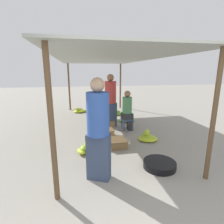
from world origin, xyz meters
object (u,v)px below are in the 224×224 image
Objects in this scene: banana_pile_right_1 at (115,113)px; banana_pile_right_2 at (127,119)px; crate_mid at (106,133)px; shopper_walking_mid at (110,100)px; vendor_seated at (128,110)px; stool at (127,121)px; banana_pile_right_0 at (148,137)px; banana_pile_right_3 at (113,109)px; crate_near at (108,123)px; banana_pile_left_0 at (87,148)px; banana_pile_left_1 at (80,111)px; basin_black at (159,165)px; crate_far at (116,143)px.

banana_pile_right_2 is at bearing -78.40° from banana_pile_right_1.
shopper_walking_mid is at bearing 71.25° from crate_mid.
vendor_seated is 0.72× the size of shopper_walking_mid.
banana_pile_right_0 is (0.32, -0.96, -0.22)m from stool.
banana_pile_right_3 is at bearing 87.78° from vendor_seated.
banana_pile_right_3 is at bearing 94.72° from banana_pile_right_2.
vendor_seated is 3.11× the size of crate_near.
shopper_walking_mid is (0.31, 0.91, 0.82)m from crate_mid.
banana_pile_right_0 is at bearing -25.67° from crate_mid.
banana_pile_left_1 is (-0.08, 4.24, -0.05)m from banana_pile_left_0.
shopper_walking_mid reaches higher than banana_pile_left_1.
banana_pile_right_2 is (0.27, 0.94, -0.22)m from stool.
stool reaches higher than basin_black.
banana_pile_right_3 is 2.30m from crate_near.
crate_near is at bearing 133.16° from stool.
stool is 0.60× the size of banana_pile_left_1.
banana_pile_right_2 is (0.26, 0.94, -0.57)m from vendor_seated.
banana_pile_right_0 reaches higher than banana_pile_left_0.
stool is 1.00m from banana_pile_right_2.
stool is 0.29× the size of vendor_seated.
banana_pile_left_0 is 1.11× the size of crate_mid.
vendor_seated reaches higher than stool.
crate_mid is 1.26m from shopper_walking_mid.
basin_black is 1.02× the size of banana_pile_left_1.
banana_pile_left_1 is 1.09× the size of banana_pile_right_0.
banana_pile_right_1 reaches higher than crate_mid.
crate_far is at bearing -101.70° from banana_pile_right_1.
crate_mid is (-0.75, 1.90, 0.04)m from basin_black.
banana_pile_left_0 is 0.79× the size of banana_pile_right_2.
banana_pile_right_3 is at bearing -2.64° from banana_pile_left_1.
banana_pile_right_0 is 0.85× the size of banana_pile_right_1.
stool is at bearing -46.31° from shopper_walking_mid.
banana_pile_right_3 reaches higher than crate_far.
banana_pile_right_2 reaches higher than banana_pile_right_3.
banana_pile_right_3 is (0.07, 0.72, -0.00)m from banana_pile_right_1.
crate_near is 1.76m from crate_far.
stool reaches higher than banana_pile_right_3.
basin_black is 1.51× the size of crate_mid.
vendor_seated is 0.71m from shopper_walking_mid.
shopper_walking_mid is (-0.47, 0.47, 0.26)m from vendor_seated.
banana_pile_left_0 is 1.76m from banana_pile_right_0.
banana_pile_right_2 is at bearing 91.46° from banana_pile_right_0.
banana_pile_right_2 is at bearing 85.16° from basin_black.
banana_pile_right_0 is at bearing -88.54° from banana_pile_right_2.
shopper_walking_mid reaches higher than stool.
vendor_seated is 2.14× the size of banana_pile_right_2.
basin_black is 4.37m from banana_pile_right_1.
crate_mid is at bearing -105.43° from banana_pile_right_3.
basin_black is 0.36× the size of shopper_walking_mid.
shopper_walking_mid reaches higher than banana_pile_right_2.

